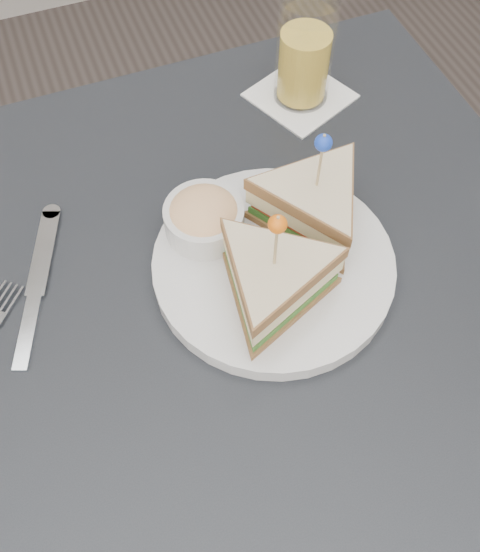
% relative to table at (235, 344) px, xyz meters
% --- Properties ---
extents(ground_plane, '(3.50, 3.50, 0.00)m').
position_rel_table_xyz_m(ground_plane, '(0.00, 0.00, -0.67)').
color(ground_plane, '#3F3833').
extents(table, '(0.80, 0.80, 0.75)m').
position_rel_table_xyz_m(table, '(0.00, 0.00, 0.00)').
color(table, black).
rests_on(table, ground).
extents(plate_meal, '(0.31, 0.29, 0.15)m').
position_rel_table_xyz_m(plate_meal, '(0.06, 0.04, 0.12)').
color(plate_meal, silver).
rests_on(plate_meal, table).
extents(cutlery_knife, '(0.09, 0.20, 0.01)m').
position_rel_table_xyz_m(cutlery_knife, '(-0.19, 0.10, 0.08)').
color(cutlery_knife, white).
rests_on(cutlery_knife, table).
extents(drink_set, '(0.15, 0.15, 0.14)m').
position_rel_table_xyz_m(drink_set, '(0.20, 0.27, 0.14)').
color(drink_set, white).
rests_on(drink_set, table).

